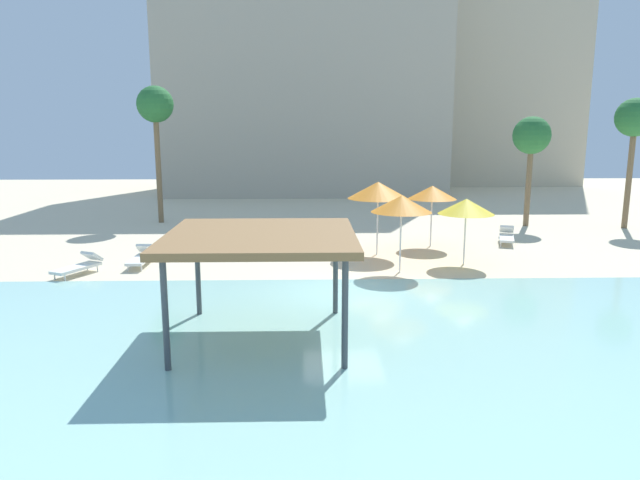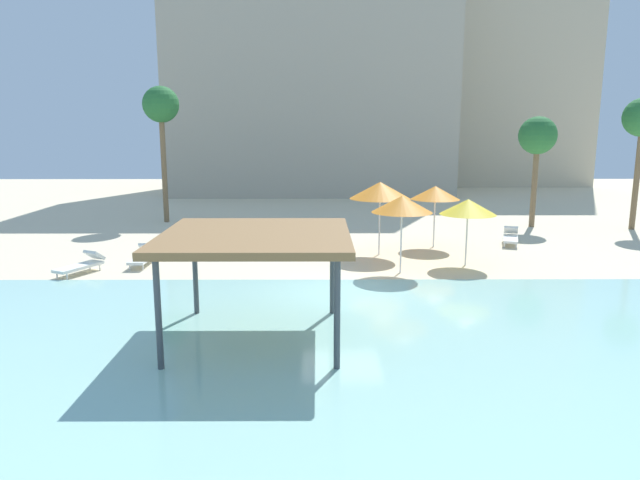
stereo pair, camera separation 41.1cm
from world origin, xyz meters
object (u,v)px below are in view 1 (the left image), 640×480
(shade_pavilion, at_px, (261,240))
(lounge_chair_2, at_px, (507,236))
(lounge_chair_1, at_px, (142,257))
(lounge_chair_3, at_px, (80,265))
(palm_tree_0, at_px, (155,108))
(beach_umbrella_orange_2, at_px, (401,204))
(beach_umbrella_orange_3, at_px, (378,190))
(beach_umbrella_orange_4, at_px, (432,193))
(palm_tree_1, at_px, (635,121))
(palm_tree_2, at_px, (532,138))
(beach_umbrella_yellow_0, at_px, (466,206))

(shade_pavilion, height_order, lounge_chair_2, shade_pavilion)
(lounge_chair_1, xyz_separation_m, lounge_chair_3, (-1.79, -1.30, 0.00))
(palm_tree_0, bearing_deg, beach_umbrella_orange_2, -45.21)
(beach_umbrella_orange_3, bearing_deg, beach_umbrella_orange_4, 31.75)
(lounge_chair_1, bearing_deg, lounge_chair_2, 104.98)
(lounge_chair_2, bearing_deg, beach_umbrella_orange_4, -63.13)
(lounge_chair_1, bearing_deg, beach_umbrella_orange_3, 101.41)
(palm_tree_0, relative_size, palm_tree_1, 1.11)
(shade_pavilion, distance_m, palm_tree_2, 20.56)
(beach_umbrella_orange_2, distance_m, lounge_chair_1, 9.80)
(shade_pavilion, bearing_deg, palm_tree_1, 41.42)
(shade_pavilion, height_order, palm_tree_1, palm_tree_1)
(lounge_chair_3, bearing_deg, palm_tree_0, -154.61)
(beach_umbrella_orange_2, height_order, palm_tree_2, palm_tree_2)
(palm_tree_1, bearing_deg, palm_tree_0, 174.27)
(beach_umbrella_orange_2, bearing_deg, shade_pavilion, -124.11)
(shade_pavilion, xyz_separation_m, beach_umbrella_orange_4, (6.49, 11.04, -0.14))
(shade_pavilion, xyz_separation_m, palm_tree_2, (12.59, 16.13, 2.07))
(beach_umbrella_orange_2, relative_size, lounge_chair_1, 1.44)
(lounge_chair_2, relative_size, lounge_chair_3, 1.01)
(shade_pavilion, height_order, beach_umbrella_orange_2, beach_umbrella_orange_2)
(lounge_chair_1, bearing_deg, lounge_chair_3, -53.06)
(lounge_chair_3, xyz_separation_m, palm_tree_1, (24.23, 8.83, 5.05))
(shade_pavilion, bearing_deg, palm_tree_2, 52.02)
(beach_umbrella_yellow_0, distance_m, lounge_chair_1, 12.22)
(palm_tree_2, bearing_deg, palm_tree_1, -9.48)
(shade_pavilion, distance_m, beach_umbrella_orange_4, 12.80)
(lounge_chair_2, distance_m, palm_tree_1, 9.69)
(beach_umbrella_yellow_0, relative_size, beach_umbrella_orange_3, 0.84)
(lounge_chair_1, relative_size, lounge_chair_2, 0.96)
(lounge_chair_2, relative_size, palm_tree_1, 0.31)
(beach_umbrella_orange_2, xyz_separation_m, palm_tree_2, (8.18, 9.61, 2.10))
(lounge_chair_3, relative_size, palm_tree_0, 0.27)
(beach_umbrella_yellow_0, height_order, lounge_chair_3, beach_umbrella_yellow_0)
(palm_tree_0, distance_m, palm_tree_1, 24.24)
(beach_umbrella_orange_3, relative_size, beach_umbrella_orange_4, 1.12)
(lounge_chair_1, bearing_deg, beach_umbrella_orange_2, 83.17)
(beach_umbrella_orange_2, height_order, lounge_chair_1, beach_umbrella_orange_2)
(shade_pavilion, distance_m, lounge_chair_3, 9.68)
(beach_umbrella_orange_2, relative_size, lounge_chair_2, 1.38)
(palm_tree_1, distance_m, palm_tree_2, 4.92)
(beach_umbrella_yellow_0, distance_m, beach_umbrella_orange_2, 2.85)
(lounge_chair_1, xyz_separation_m, palm_tree_1, (22.44, 7.53, 5.05))
(lounge_chair_1, relative_size, palm_tree_1, 0.29)
(beach_umbrella_yellow_0, xyz_separation_m, beach_umbrella_orange_4, (-0.53, 3.39, 0.14))
(beach_umbrella_orange_4, xyz_separation_m, palm_tree_0, (-13.22, 6.71, 3.70))
(beach_umbrella_orange_3, height_order, palm_tree_0, palm_tree_0)
(beach_umbrella_orange_3, distance_m, palm_tree_1, 14.89)
(lounge_chair_1, height_order, palm_tree_2, palm_tree_2)
(lounge_chair_2, bearing_deg, palm_tree_2, 168.39)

